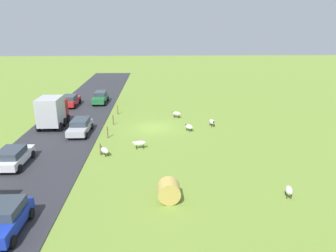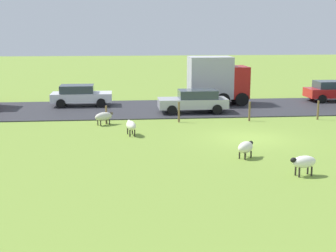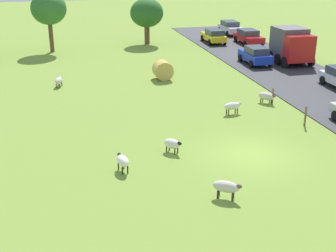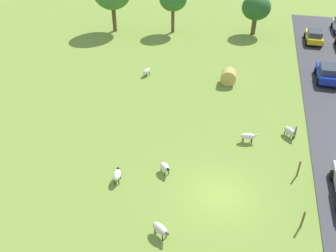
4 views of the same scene
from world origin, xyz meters
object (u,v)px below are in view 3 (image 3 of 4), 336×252
at_px(tree_1, 147,13).
at_px(truck_1, 291,45).
at_px(car_7, 230,27).
at_px(sheep_3, 123,161).
at_px(sheep_5, 172,144).
at_px(sheep_1, 232,106).
at_px(car_0, 214,36).
at_px(hay_bale_0, 163,70).
at_px(sheep_0, 226,187).
at_px(car_6, 255,55).
at_px(sheep_2, 59,81).
at_px(sheep_4, 267,96).
at_px(tree_0, 49,9).
at_px(car_2, 249,36).

bearing_deg(tree_1, truck_1, -49.06).
xyz_separation_m(tree_1, car_7, (11.21, 3.64, -2.48)).
xyz_separation_m(sheep_3, sheep_5, (2.79, 1.53, -0.06)).
relative_size(sheep_1, car_0, 0.32).
relative_size(sheep_3, car_7, 0.26).
distance_m(sheep_1, tree_1, 24.30).
height_order(hay_bale_0, truck_1, truck_1).
distance_m(sheep_0, sheep_3, 5.22).
xyz_separation_m(car_0, car_6, (0.33, -10.62, 0.05)).
xyz_separation_m(sheep_2, truck_1, (20.71, 2.65, 1.28)).
relative_size(sheep_1, sheep_4, 1.07).
xyz_separation_m(tree_0, car_2, (21.22, -0.83, -3.46)).
bearing_deg(sheep_2, tree_0, 91.97).
height_order(sheep_1, car_6, car_6).
height_order(sheep_3, hay_bale_0, hay_bale_0).
xyz_separation_m(car_2, car_6, (-3.28, -9.27, 0.04)).
relative_size(sheep_1, tree_1, 0.26).
distance_m(sheep_3, tree_0, 29.02).
distance_m(car_2, car_6, 9.83).
xyz_separation_m(sheep_3, car_6, (14.80, 18.50, 0.35)).
bearing_deg(sheep_4, car_6, 70.21).
relative_size(sheep_4, car_2, 0.29).
height_order(truck_1, car_0, truck_1).
height_order(truck_1, car_6, truck_1).
bearing_deg(sheep_1, sheep_5, -136.75).
relative_size(sheep_0, car_6, 0.31).
bearing_deg(hay_bale_0, sheep_5, -100.98).
distance_m(sheep_2, sheep_4, 15.56).
bearing_deg(tree_0, car_0, 1.69).
xyz_separation_m(sheep_0, tree_0, (-7.00, 32.12, 3.77)).
xyz_separation_m(car_6, car_7, (3.55, 15.63, -0.02)).
xyz_separation_m(sheep_5, truck_1, (15.23, 16.44, 1.28)).
relative_size(tree_1, car_0, 1.20).
bearing_deg(tree_1, sheep_1, -88.13).
bearing_deg(sheep_5, tree_0, 102.37).
distance_m(sheep_2, car_6, 17.78).
bearing_deg(sheep_0, hay_bale_0, 85.04).
height_order(hay_bale_0, tree_0, tree_0).
bearing_deg(sheep_0, car_7, 68.93).
bearing_deg(sheep_3, tree_1, 76.81).
relative_size(tree_1, truck_1, 1.25).
relative_size(hay_bale_0, car_7, 0.34).
distance_m(sheep_2, hay_bale_0, 8.21).
height_order(sheep_0, car_0, car_0).
relative_size(car_0, car_2, 0.96).
bearing_deg(truck_1, sheep_4, -124.89).
bearing_deg(car_6, tree_1, 122.55).
height_order(car_0, car_6, car_6).
xyz_separation_m(hay_bale_0, car_6, (9.29, 2.96, 0.14)).
distance_m(sheep_1, sheep_3, 10.17).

